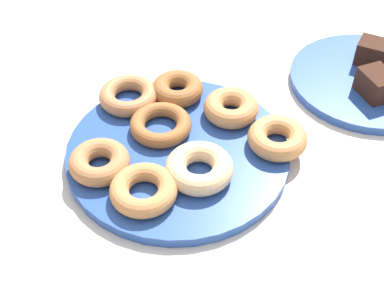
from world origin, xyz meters
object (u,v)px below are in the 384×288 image
object	(u,v)px
donut_1	(199,168)
brownie_near	(374,53)
donut_6	(161,125)
donut_2	(277,138)
cake_plate	(367,80)
donut_5	(177,89)
donut_7	(144,190)
donut_plate	(178,152)
donut_4	(229,106)
donut_3	(128,96)
donut_0	(99,162)
brownie_far	(376,84)

from	to	relation	value
donut_1	brownie_near	distance (m)	0.39
donut_6	donut_2	bearing A→B (deg)	127.15
cake_plate	donut_1	bearing A→B (deg)	-4.14
donut_2	donut_5	size ratio (longest dim) A/B	1.05
donut_7	donut_plate	bearing A→B (deg)	-157.48
donut_1	donut_6	world-z (taller)	donut_1
donut_4	brownie_near	distance (m)	0.28
donut_5	brownie_near	size ratio (longest dim) A/B	1.43
donut_2	donut_4	size ratio (longest dim) A/B	1.02
donut_plate	donut_6	distance (m)	0.05
donut_3	donut_5	world-z (taller)	donut_5
donut_1	brownie_near	bearing A→B (deg)	179.02
cake_plate	brownie_near	distance (m)	0.05
donut_0	cake_plate	world-z (taller)	donut_0
donut_2	donut_7	distance (m)	0.20
donut_5	donut_6	distance (m)	0.08
donut_plate	donut_4	xyz separation A→B (m)	(-0.11, -0.00, 0.02)
donut_4	cake_plate	distance (m)	0.25
donut_plate	donut_5	size ratio (longest dim) A/B	3.96
donut_1	brownie_near	size ratio (longest dim) A/B	1.64
brownie_far	donut_3	bearing A→B (deg)	-39.23
donut_1	brownie_far	size ratio (longest dim) A/B	1.64
donut_7	brownie_far	xyz separation A→B (m)	(-0.40, 0.08, 0.01)
donut_3	donut_6	world-z (taller)	donut_3
donut_3	donut_0	bearing A→B (deg)	37.05
donut_4	donut_plate	bearing A→B (deg)	2.38
donut_1	brownie_far	bearing A→B (deg)	169.95
donut_0	donut_5	xyz separation A→B (m)	(-0.18, -0.05, 0.00)
donut_0	donut_5	bearing A→B (deg)	-165.22
donut_0	donut_7	world-z (taller)	donut_0
donut_5	cake_plate	size ratio (longest dim) A/B	0.32
donut_plate	donut_0	world-z (taller)	donut_0
donut_0	donut_3	size ratio (longest dim) A/B	0.92
donut_0	donut_3	world-z (taller)	donut_0
brownie_far	donut_1	bearing A→B (deg)	-10.05
donut_2	donut_3	xyz separation A→B (m)	(0.10, -0.22, -0.00)
donut_5	donut_7	size ratio (longest dim) A/B	0.91
donut_4	donut_1	bearing A→B (deg)	27.95
donut_0	donut_6	distance (m)	0.11
donut_0	donut_3	xyz separation A→B (m)	(-0.11, -0.09, -0.00)
donut_6	brownie_far	xyz separation A→B (m)	(-0.30, 0.16, 0.01)
donut_plate	donut_6	bearing A→B (deg)	-98.26
donut_3	donut_7	distance (m)	0.19
donut_plate	donut_5	xyz separation A→B (m)	(-0.08, -0.09, 0.02)
brownie_near	donut_0	bearing A→B (deg)	-12.36
donut_2	donut_7	bearing A→B (deg)	-14.67
donut_plate	donut_1	world-z (taller)	donut_1
donut_4	donut_7	size ratio (longest dim) A/B	0.94
donut_plate	cake_plate	xyz separation A→B (m)	(-0.34, 0.08, -0.00)
cake_plate	donut_3	bearing A→B (deg)	-32.74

